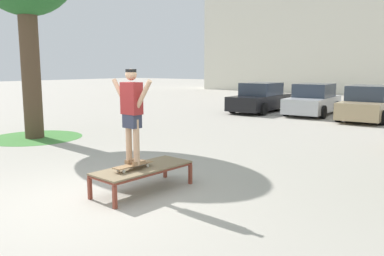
{
  "coord_description": "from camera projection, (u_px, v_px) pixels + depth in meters",
  "views": [
    {
      "loc": [
        5.32,
        -4.11,
        2.26
      ],
      "look_at": [
        0.37,
        2.45,
        1.0
      ],
      "focal_mm": 36.7,
      "sensor_mm": 36.0,
      "label": 1
    }
  ],
  "objects": [
    {
      "name": "ground_plane",
      "position": [
        89.0,
        200.0,
        6.76
      ],
      "size": [
        120.0,
        120.0,
        0.0
      ],
      "primitive_type": "plane",
      "color": "#B2AA9E"
    },
    {
      "name": "car_black",
      "position": [
        260.0,
        98.0,
        20.31
      ],
      "size": [
        1.98,
        4.23,
        1.5
      ],
      "color": "black",
      "rests_on": "ground"
    },
    {
      "name": "skateboard",
      "position": [
        133.0,
        165.0,
        7.03
      ],
      "size": [
        0.24,
        0.81,
        0.09
      ],
      "color": "#9E754C",
      "rests_on": "skate_box"
    },
    {
      "name": "skater",
      "position": [
        132.0,
        110.0,
        6.88
      ],
      "size": [
        1.0,
        0.3,
        1.69
      ],
      "color": "tan",
      "rests_on": "skateboard"
    },
    {
      "name": "skate_box",
      "position": [
        143.0,
        169.0,
        7.22
      ],
      "size": [
        0.9,
        1.95,
        0.46
      ],
      "color": "brown",
      "rests_on": "ground"
    },
    {
      "name": "car_tan",
      "position": [
        368.0,
        104.0,
        17.08
      ],
      "size": [
        2.02,
        4.25,
        1.5
      ],
      "color": "tan",
      "rests_on": "ground"
    },
    {
      "name": "grass_patch_near_left",
      "position": [
        35.0,
        138.0,
        12.83
      ],
      "size": [
        3.0,
        3.0,
        0.01
      ],
      "primitive_type": "cylinder",
      "color": "#47893D",
      "rests_on": "ground"
    },
    {
      "name": "car_silver",
      "position": [
        313.0,
        100.0,
        19.11
      ],
      "size": [
        2.12,
        4.3,
        1.5
      ],
      "color": "#B7BABF",
      "rests_on": "ground"
    }
  ]
}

